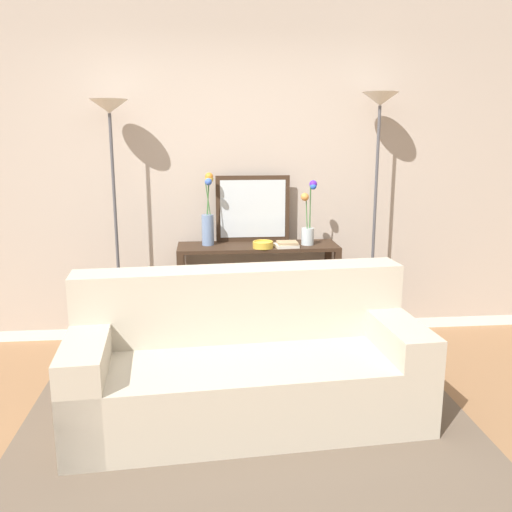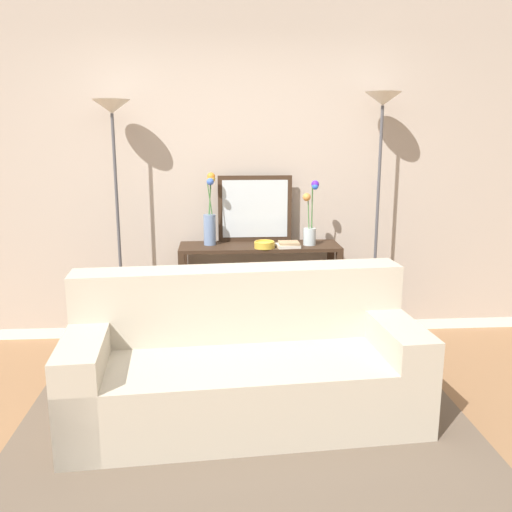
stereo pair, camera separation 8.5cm
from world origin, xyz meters
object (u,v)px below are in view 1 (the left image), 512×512
at_px(floor_lamp_right, 378,150).
at_px(vase_short_flowers, 308,221).
at_px(fruit_bowl, 263,244).
at_px(couch, 246,367).
at_px(console_table, 258,277).
at_px(book_stack, 287,244).
at_px(book_row_under_console, 217,339).
at_px(floor_lamp_left, 112,157).
at_px(wall_mirror, 253,209).
at_px(vase_tall_flowers, 208,217).

xyz_separation_m(floor_lamp_right, vase_short_flowers, (-0.54, -0.01, -0.55)).
bearing_deg(fruit_bowl, couch, -101.75).
bearing_deg(console_table, book_stack, -26.41).
relative_size(floor_lamp_right, book_stack, 10.67).
bearing_deg(book_row_under_console, floor_lamp_left, -178.73).
bearing_deg(wall_mirror, book_row_under_console, -152.61).
height_order(floor_lamp_right, wall_mirror, floor_lamp_right).
bearing_deg(book_stack, console_table, 153.59).
relative_size(console_table, wall_mirror, 2.12).
bearing_deg(fruit_bowl, floor_lamp_right, 6.54).
bearing_deg(wall_mirror, console_table, -80.75).
bearing_deg(book_stack, book_row_under_console, 168.96).
xyz_separation_m(couch, floor_lamp_right, (1.12, 1.12, 1.27)).
bearing_deg(book_row_under_console, fruit_bowl, -18.58).
height_order(floor_lamp_right, book_stack, floor_lamp_right).
bearing_deg(vase_tall_flowers, vase_short_flowers, -4.92).
relative_size(book_stack, book_row_under_console, 0.53).
bearing_deg(vase_short_flowers, book_stack, -157.51).
relative_size(wall_mirror, vase_short_flowers, 1.17).
height_order(vase_tall_flowers, book_row_under_console, vase_tall_flowers).
bearing_deg(book_stack, vase_short_flowers, 22.49).
xyz_separation_m(couch, book_row_under_console, (-0.15, 1.14, -0.26)).
height_order(console_table, floor_lamp_right, floor_lamp_right).
bearing_deg(floor_lamp_left, fruit_bowl, -5.30).
xyz_separation_m(wall_mirror, vase_short_flowers, (0.42, -0.19, -0.08)).
distance_m(floor_lamp_left, book_stack, 1.48).
bearing_deg(wall_mirror, vase_tall_flowers, -161.35).
bearing_deg(book_stack, couch, -111.16).
bearing_deg(couch, book_row_under_console, 97.44).
bearing_deg(wall_mirror, vase_short_flowers, -24.28).
relative_size(couch, floor_lamp_right, 1.06).
bearing_deg(couch, floor_lamp_right, 45.05).
xyz_separation_m(console_table, wall_mirror, (-0.03, 0.16, 0.53)).
height_order(floor_lamp_right, vase_tall_flowers, floor_lamp_right).
height_order(fruit_bowl, book_row_under_console, fruit_bowl).
bearing_deg(vase_short_flowers, book_row_under_console, 177.51).
relative_size(couch, book_row_under_console, 5.95).
bearing_deg(fruit_bowl, book_row_under_console, 161.42).
bearing_deg(fruit_bowl, floor_lamp_left, 174.70).
relative_size(couch, console_table, 1.68).
bearing_deg(console_table, book_row_under_console, 180.00).
bearing_deg(vase_tall_flowers, floor_lamp_left, -175.70).
bearing_deg(floor_lamp_left, wall_mirror, 9.34).
bearing_deg(couch, vase_short_flowers, 62.31).
bearing_deg(book_row_under_console, wall_mirror, 27.39).
bearing_deg(wall_mirror, floor_lamp_right, -10.37).
bearing_deg(floor_lamp_right, wall_mirror, 169.63).
height_order(vase_short_flowers, fruit_bowl, vase_short_flowers).
bearing_deg(couch, book_stack, 68.84).
height_order(couch, vase_tall_flowers, vase_tall_flowers).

